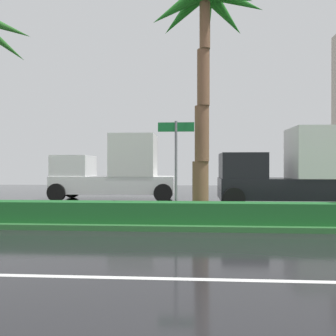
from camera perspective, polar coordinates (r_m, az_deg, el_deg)
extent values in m
cube|color=black|center=(12.70, 3.68, -8.02)|extent=(90.00, 42.00, 0.10)
cube|color=white|center=(5.84, 3.43, -17.38)|extent=(81.00, 0.14, 0.01)
cube|color=#2D6B33|center=(11.69, 3.66, -8.11)|extent=(85.50, 4.00, 0.15)
cube|color=#1E6028|center=(10.25, 3.63, -7.17)|extent=(76.50, 0.70, 0.60)
cylinder|color=brown|center=(11.61, 5.23, -3.36)|extent=(0.53, 0.53, 1.79)
cylinder|color=brown|center=(11.55, 5.46, 5.50)|extent=(0.46, 0.46, 1.79)
cylinder|color=brown|center=(11.77, 5.70, 14.23)|extent=(0.40, 0.40, 1.79)
cylinder|color=brown|center=(12.25, 5.93, 22.46)|extent=(0.34, 0.34, 1.79)
cone|color=#237822|center=(12.53, 10.49, 25.03)|extent=(2.04, 0.64, 1.26)
cone|color=#237822|center=(12.94, 8.90, 23.41)|extent=(1.86, 1.66, 1.54)
cone|color=#237822|center=(13.33, 6.29, 23.48)|extent=(0.80, 2.07, 1.26)
cone|color=#237822|center=(12.91, 2.60, 23.65)|extent=(1.91, 1.63, 1.48)
cone|color=#237822|center=(12.43, 1.74, 24.51)|extent=(1.96, 0.59, 1.51)
cylinder|color=slate|center=(10.76, 1.30, -0.41)|extent=(0.08, 0.08, 3.00)
cube|color=#146B2D|center=(10.82, 1.30, 6.59)|extent=(1.10, 0.03, 0.28)
cube|color=white|center=(19.13, -8.61, -2.66)|extent=(6.40, 2.30, 0.90)
cube|color=white|center=(19.70, -14.87, 0.33)|extent=(1.90, 2.21, 1.10)
cube|color=silver|center=(18.91, -5.50, 2.01)|extent=(2.30, 2.35, 2.20)
cylinder|color=black|center=(18.81, -17.46, -3.78)|extent=(0.92, 0.30, 0.92)
cylinder|color=black|center=(21.01, -15.13, -3.36)|extent=(0.92, 0.30, 0.92)
cylinder|color=black|center=(17.59, -0.80, -4.05)|extent=(0.92, 0.30, 0.92)
cylinder|color=black|center=(19.92, -0.25, -3.55)|extent=(0.92, 0.30, 0.92)
cube|color=black|center=(16.46, 19.42, -3.13)|extent=(6.40, 2.30, 0.90)
cube|color=black|center=(15.99, 11.80, 0.36)|extent=(1.90, 2.21, 1.10)
cube|color=silver|center=(16.76, 22.89, 2.23)|extent=(2.30, 2.35, 2.20)
cylinder|color=black|center=(14.82, 10.50, -4.85)|extent=(0.92, 0.30, 0.92)
cylinder|color=black|center=(17.14, 9.60, -4.16)|extent=(0.92, 0.30, 0.92)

